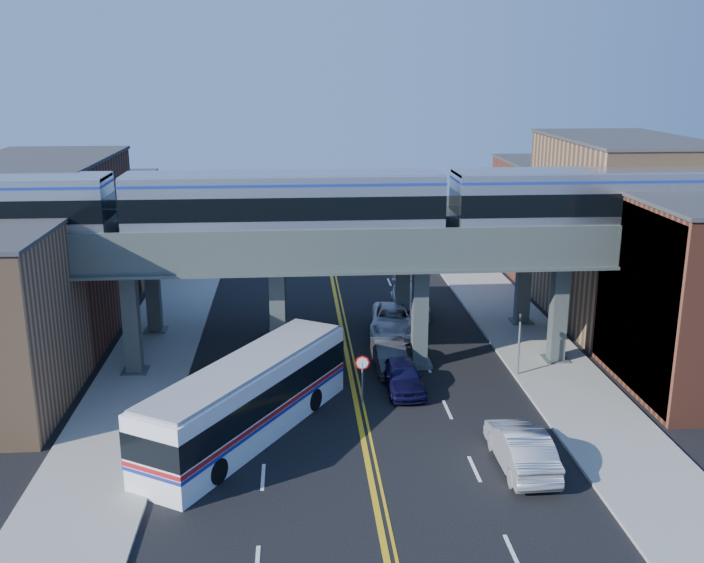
# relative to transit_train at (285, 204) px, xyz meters

# --- Properties ---
(ground) EXTENTS (120.00, 120.00, 0.00)m
(ground) POSITION_rel_transit_train_xyz_m (3.45, -8.00, -9.47)
(ground) COLOR black
(ground) RESTS_ON ground
(sidewalk_west) EXTENTS (5.00, 70.00, 0.16)m
(sidewalk_west) POSITION_rel_transit_train_xyz_m (-8.05, 2.00, -9.39)
(sidewalk_west) COLOR gray
(sidewalk_west) RESTS_ON ground
(sidewalk_east) EXTENTS (5.00, 70.00, 0.16)m
(sidewalk_east) POSITION_rel_transit_train_xyz_m (14.95, 2.00, -9.39)
(sidewalk_east) COLOR gray
(sidewalk_east) RESTS_ON ground
(building_west_b) EXTENTS (8.00, 14.00, 11.00)m
(building_west_b) POSITION_rel_transit_train_xyz_m (-15.05, 8.00, -3.97)
(building_west_b) COLOR brown
(building_west_b) RESTS_ON ground
(building_west_c) EXTENTS (8.00, 10.00, 8.00)m
(building_west_c) POSITION_rel_transit_train_xyz_m (-15.05, 21.00, -5.47)
(building_west_c) COLOR olive
(building_west_c) RESTS_ON ground
(building_east_b) EXTENTS (8.00, 14.00, 12.00)m
(building_east_b) POSITION_rel_transit_train_xyz_m (21.95, 8.00, -3.47)
(building_east_b) COLOR olive
(building_east_b) RESTS_ON ground
(building_east_c) EXTENTS (8.00, 10.00, 9.00)m
(building_east_c) POSITION_rel_transit_train_xyz_m (21.95, 21.00, -4.97)
(building_east_c) COLOR brown
(building_east_c) RESTS_ON ground
(mural_panel) EXTENTS (0.10, 9.50, 9.50)m
(mural_panel) POSITION_rel_transit_train_xyz_m (18.00, -4.00, -4.72)
(mural_panel) COLOR teal
(mural_panel) RESTS_ON ground
(elevated_viaduct_near) EXTENTS (52.00, 3.60, 7.40)m
(elevated_viaduct_near) POSITION_rel_transit_train_xyz_m (3.45, 0.00, -3.00)
(elevated_viaduct_near) COLOR #404A48
(elevated_viaduct_near) RESTS_ON ground
(elevated_viaduct_far) EXTENTS (52.00, 3.60, 7.40)m
(elevated_viaduct_far) POSITION_rel_transit_train_xyz_m (3.45, 7.00, -3.00)
(elevated_viaduct_far) COLOR #404A48
(elevated_viaduct_far) RESTS_ON ground
(transit_train) EXTENTS (52.25, 3.28, 3.83)m
(transit_train) POSITION_rel_transit_train_xyz_m (0.00, 0.00, 0.00)
(transit_train) COLOR black
(transit_train) RESTS_ON elevated_viaduct_near
(stop_sign) EXTENTS (0.76, 0.09, 2.63)m
(stop_sign) POSITION_rel_transit_train_xyz_m (3.75, -5.00, -7.71)
(stop_sign) COLOR slate
(stop_sign) RESTS_ON ground
(traffic_signal) EXTENTS (0.15, 0.18, 4.10)m
(traffic_signal) POSITION_rel_transit_train_xyz_m (12.65, -2.00, -7.17)
(traffic_signal) COLOR slate
(traffic_signal) RESTS_ON ground
(transit_bus) EXTENTS (9.52, 13.00, 3.46)m
(transit_bus) POSITION_rel_transit_train_xyz_m (-1.82, -7.99, -7.69)
(transit_bus) COLOR white
(transit_bus) RESTS_ON ground
(car_lane_a) EXTENTS (2.11, 4.84, 1.62)m
(car_lane_a) POSITION_rel_transit_train_xyz_m (6.06, -3.37, -8.66)
(car_lane_a) COLOR black
(car_lane_a) RESTS_ON ground
(car_lane_b) EXTENTS (1.81, 4.85, 1.58)m
(car_lane_b) POSITION_rel_transit_train_xyz_m (5.74, -0.35, -8.68)
(car_lane_b) COLOR #313134
(car_lane_b) RESTS_ON ground
(car_lane_c) EXTENTS (3.65, 6.47, 1.71)m
(car_lane_c) POSITION_rel_transit_train_xyz_m (6.72, 5.96, -8.62)
(car_lane_c) COLOR white
(car_lane_c) RESTS_ON ground
(car_lane_d) EXTENTS (2.78, 6.17, 1.75)m
(car_lane_d) POSITION_rel_transit_train_xyz_m (8.39, 10.08, -8.59)
(car_lane_d) COLOR silver
(car_lane_d) RESTS_ON ground
(car_parked_curb) EXTENTS (1.98, 5.53, 1.82)m
(car_parked_curb) POSITION_rel_transit_train_xyz_m (9.95, -11.95, -8.56)
(car_parked_curb) COLOR #A0A1A4
(car_parked_curb) RESTS_ON ground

